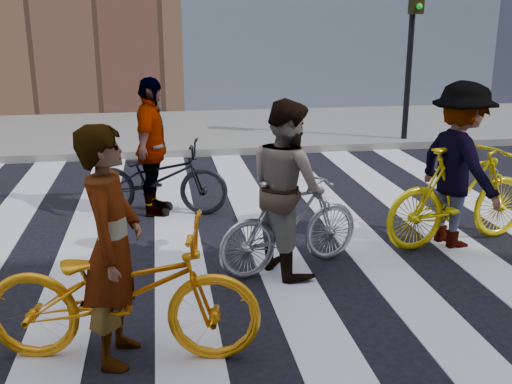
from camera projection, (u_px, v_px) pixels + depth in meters
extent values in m
plane|color=black|center=(227.00, 253.00, 6.92)|extent=(100.00, 100.00, 0.00)
cube|color=gray|center=(190.00, 130.00, 14.00)|extent=(100.00, 5.00, 0.15)
cube|color=silver|center=(80.00, 262.00, 6.66)|extent=(0.55, 10.00, 0.01)
cube|color=silver|center=(179.00, 255.00, 6.83)|extent=(0.55, 10.00, 0.01)
cube|color=silver|center=(274.00, 250.00, 7.00)|extent=(0.55, 10.00, 0.01)
cube|color=silver|center=(364.00, 244.00, 7.17)|extent=(0.55, 10.00, 0.01)
cube|color=silver|center=(449.00, 239.00, 7.34)|extent=(0.55, 10.00, 0.01)
cylinder|color=black|center=(409.00, 69.00, 12.26)|extent=(0.12, 0.12, 3.20)
sphere|color=#0CCC26|center=(419.00, 6.00, 11.64)|extent=(0.12, 0.12, 0.12)
imported|color=#FF990E|center=(122.00, 292.00, 4.65)|extent=(2.26, 1.12, 1.14)
imported|color=#A0A2A9|center=(291.00, 224.00, 6.34)|extent=(1.77, 1.04, 1.03)
imported|color=yellow|center=(460.00, 196.00, 7.04)|extent=(2.08, 0.97, 1.21)
imported|color=black|center=(157.00, 178.00, 8.17)|extent=(2.03, 1.05, 1.02)
imported|color=slate|center=(112.00, 247.00, 4.54)|extent=(0.57, 0.76, 1.89)
imported|color=slate|center=(287.00, 187.00, 6.22)|extent=(0.96, 1.08, 1.84)
imported|color=slate|center=(459.00, 166.00, 6.93)|extent=(0.96, 1.38, 1.94)
imported|color=slate|center=(152.00, 147.00, 8.05)|extent=(0.67, 1.17, 1.87)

